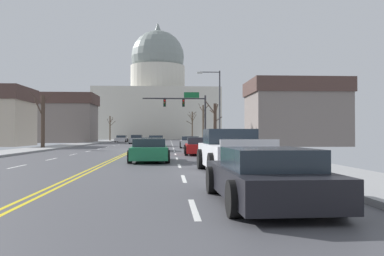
# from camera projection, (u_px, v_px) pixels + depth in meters

# --- Properties ---
(ground) EXTENTS (20.00, 180.00, 0.20)m
(ground) POSITION_uv_depth(u_px,v_px,m) (135.00, 149.00, 36.75)
(ground) COLOR #49494E
(signal_gantry) EXTENTS (7.91, 0.41, 6.48)m
(signal_gantry) POSITION_uv_depth(u_px,v_px,m) (187.00, 107.00, 51.07)
(signal_gantry) COLOR #28282D
(signal_gantry) RESTS_ON ground
(street_lamp_right) EXTENTS (2.38, 0.24, 7.69)m
(street_lamp_right) POSITION_uv_depth(u_px,v_px,m) (217.00, 101.00, 41.53)
(street_lamp_right) COLOR #333338
(street_lamp_right) RESTS_ON ground
(capitol_building) EXTENTS (32.94, 21.99, 32.48)m
(capitol_building) POSITION_uv_depth(u_px,v_px,m) (158.00, 98.00, 113.73)
(capitol_building) COLOR beige
(capitol_building) RESTS_ON ground
(sedan_near_00) EXTENTS (2.03, 4.40, 1.24)m
(sedan_near_00) POSITION_uv_depth(u_px,v_px,m) (156.00, 141.00, 46.89)
(sedan_near_00) COLOR silver
(sedan_near_00) RESTS_ON ground
(sedan_near_01) EXTENTS (2.18, 4.28, 1.16)m
(sedan_near_01) POSITION_uv_depth(u_px,v_px,m) (190.00, 142.00, 41.28)
(sedan_near_01) COLOR silver
(sedan_near_01) RESTS_ON ground
(sedan_near_02) EXTENTS (2.14, 4.60, 1.11)m
(sedan_near_02) POSITION_uv_depth(u_px,v_px,m) (152.00, 145.00, 34.03)
(sedan_near_02) COLOR #1E7247
(sedan_near_02) RESTS_ON ground
(sedan_near_03) EXTENTS (2.15, 4.35, 1.17)m
(sedan_near_03) POSITION_uv_depth(u_px,v_px,m) (200.00, 147.00, 27.82)
(sedan_near_03) COLOR #B71414
(sedan_near_03) RESTS_ON ground
(sedan_near_04) EXTENTS (2.10, 4.51, 1.17)m
(sedan_near_04) POSITION_uv_depth(u_px,v_px,m) (149.00, 151.00, 20.98)
(sedan_near_04) COLOR #1E7247
(sedan_near_04) RESTS_ON ground
(pickup_truck_near_05) EXTENTS (2.40, 5.42, 1.60)m
(pickup_truck_near_05) POSITION_uv_depth(u_px,v_px,m) (232.00, 152.00, 15.10)
(pickup_truck_near_05) COLOR silver
(pickup_truck_near_05) RESTS_ON ground
(sedan_near_06) EXTENTS (2.13, 4.63, 1.13)m
(sedan_near_06) POSITION_uv_depth(u_px,v_px,m) (266.00, 177.00, 8.32)
(sedan_near_06) COLOR black
(sedan_near_06) RESTS_ON ground
(sedan_oncoming_00) EXTENTS (1.94, 4.54, 1.26)m
(sedan_oncoming_00) POSITION_uv_depth(u_px,v_px,m) (137.00, 140.00, 59.19)
(sedan_oncoming_00) COLOR #9EA3A8
(sedan_oncoming_00) RESTS_ON ground
(sedan_oncoming_01) EXTENTS (1.99, 4.41, 1.15)m
(sedan_oncoming_01) POSITION_uv_depth(u_px,v_px,m) (121.00, 139.00, 71.08)
(sedan_oncoming_01) COLOR silver
(sedan_oncoming_01) RESTS_ON ground
(flank_building_00) EXTENTS (14.20, 7.78, 7.92)m
(flank_building_00) POSITION_uv_depth(u_px,v_px,m) (52.00, 118.00, 66.96)
(flank_building_00) COLOR slate
(flank_building_00) RESTS_ON ground
(flank_building_02) EXTENTS (11.11, 8.38, 7.72)m
(flank_building_02) POSITION_uv_depth(u_px,v_px,m) (295.00, 113.00, 48.46)
(flank_building_02) COLOR slate
(flank_building_02) RESTS_ON ground
(bare_tree_00) EXTENTS (2.10, 2.01, 6.00)m
(bare_tree_00) POSITION_uv_depth(u_px,v_px,m) (192.00, 124.00, 86.36)
(bare_tree_00) COLOR #4C3D2D
(bare_tree_00) RESTS_ON ground
(bare_tree_01) EXTENTS (1.89, 2.24, 5.27)m
(bare_tree_01) POSITION_uv_depth(u_px,v_px,m) (43.00, 119.00, 38.37)
(bare_tree_01) COLOR #423328
(bare_tree_01) RESTS_ON ground
(bare_tree_02) EXTENTS (1.99, 2.37, 5.06)m
(bare_tree_02) POSITION_uv_depth(u_px,v_px,m) (215.00, 123.00, 47.77)
(bare_tree_02) COLOR #423328
(bare_tree_02) RESTS_ON ground
(bare_tree_03) EXTENTS (1.52, 1.64, 4.71)m
(bare_tree_03) POSITION_uv_depth(u_px,v_px,m) (110.00, 128.00, 78.86)
(bare_tree_03) COLOR brown
(bare_tree_03) RESTS_ON ground
(bare_tree_04) EXTENTS (1.81, 1.80, 6.57)m
(bare_tree_04) POSITION_uv_depth(u_px,v_px,m) (203.00, 122.00, 70.17)
(bare_tree_04) COLOR brown
(bare_tree_04) RESTS_ON ground
(pedestrian_00) EXTENTS (0.35, 0.34, 1.59)m
(pedestrian_00) POSITION_uv_depth(u_px,v_px,m) (222.00, 138.00, 43.35)
(pedestrian_00) COLOR #33333D
(pedestrian_00) RESTS_ON ground
(bicycle_parked) EXTENTS (0.12, 1.77, 0.85)m
(bicycle_parked) POSITION_uv_depth(u_px,v_px,m) (222.00, 143.00, 40.56)
(bicycle_parked) COLOR black
(bicycle_parked) RESTS_ON ground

